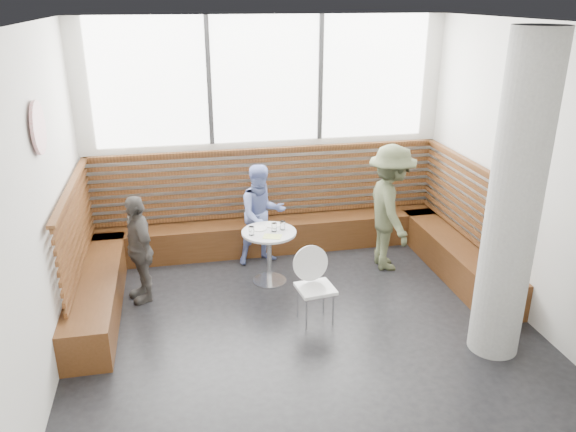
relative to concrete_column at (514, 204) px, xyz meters
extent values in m
cube|color=silver|center=(-1.85, 0.60, 0.00)|extent=(5.00, 5.00, 3.20)
cube|color=black|center=(-1.85, 0.60, -1.60)|extent=(5.00, 5.00, 0.01)
cube|color=white|center=(-1.85, 0.60, 1.60)|extent=(5.00, 5.00, 0.01)
cube|color=white|center=(-1.85, 3.08, 0.77)|extent=(4.50, 0.02, 1.65)
cube|color=#3F3F42|center=(-2.60, 3.06, 0.77)|extent=(0.06, 0.04, 1.65)
cube|color=#3F3F42|center=(-1.10, 3.06, 0.77)|extent=(0.06, 0.04, 1.65)
cube|color=#462711|center=(-1.85, 2.85, -1.38)|extent=(5.00, 0.50, 0.45)
cube|color=#462711|center=(-4.10, 1.85, -1.38)|extent=(0.50, 2.50, 0.45)
cube|color=#462711|center=(0.40, 1.85, -1.38)|extent=(0.50, 2.50, 0.45)
cube|color=#4B2A12|center=(-1.85, 3.02, -0.65)|extent=(4.88, 0.08, 0.98)
cube|color=#4B2A12|center=(-4.27, 1.85, -0.65)|extent=(0.08, 2.38, 0.98)
cube|color=#4B2A12|center=(0.57, 1.85, -0.65)|extent=(0.08, 2.38, 0.98)
cylinder|color=gray|center=(0.00, 0.00, 0.00)|extent=(0.50, 0.50, 3.20)
cylinder|color=white|center=(-4.31, 1.00, 0.70)|extent=(0.03, 0.50, 0.50)
cylinder|color=silver|center=(-2.03, 1.88, -1.59)|extent=(0.43, 0.43, 0.02)
cylinder|color=silver|center=(-2.03, 1.88, -1.25)|extent=(0.06, 0.06, 0.67)
cylinder|color=#B7B7BA|center=(-2.03, 1.88, -0.91)|extent=(0.68, 0.68, 0.03)
cube|color=white|center=(-1.69, 0.85, -1.18)|extent=(0.39, 0.37, 0.04)
cylinder|color=white|center=(-1.69, 1.02, -0.95)|extent=(0.41, 0.09, 0.41)
cylinder|color=silver|center=(-1.85, 0.71, -1.40)|extent=(0.02, 0.02, 0.40)
cylinder|color=silver|center=(-1.54, 0.71, -1.40)|extent=(0.02, 0.02, 0.40)
cylinder|color=silver|center=(-1.85, 0.99, -1.40)|extent=(0.02, 0.02, 0.40)
cylinder|color=silver|center=(-1.54, 0.99, -1.40)|extent=(0.02, 0.02, 0.40)
imported|color=#4B5236|center=(-0.41, 2.00, -0.76)|extent=(0.70, 1.13, 1.68)
imported|color=#7484C9|center=(-2.02, 2.48, -0.91)|extent=(0.76, 0.65, 1.38)
imported|color=#504C49|center=(-3.60, 1.78, -0.94)|extent=(0.56, 0.83, 1.31)
cylinder|color=white|center=(-2.14, 1.98, -0.89)|extent=(0.20, 0.20, 0.01)
cylinder|color=white|center=(-1.96, 2.06, -0.89)|extent=(0.20, 0.20, 0.01)
cylinder|color=white|center=(-2.26, 1.82, -0.85)|extent=(0.07, 0.07, 0.11)
cylinder|color=white|center=(-1.97, 1.87, -0.85)|extent=(0.07, 0.07, 0.11)
cylinder|color=white|center=(-1.86, 1.91, -0.85)|extent=(0.07, 0.07, 0.11)
cube|color=#A5C64C|center=(-2.02, 1.71, -0.90)|extent=(0.26, 0.22, 0.00)
camera|label=1|loc=(-3.09, -4.42, 1.84)|focal=35.00mm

